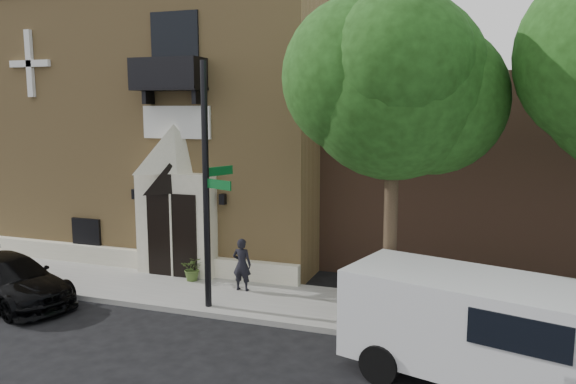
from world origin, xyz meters
name	(u,v)px	position (x,y,z in m)	size (l,w,h in m)	color
ground	(158,311)	(0.00, 0.00, 0.00)	(120.00, 120.00, 0.00)	black
sidewalk	(217,295)	(1.00, 1.50, 0.07)	(42.00, 3.00, 0.15)	gray
church	(198,125)	(-2.99, 7.95, 4.63)	(12.20, 11.01, 9.30)	tan
street_tree_left	(395,84)	(6.03, 0.35, 5.87)	(4.97, 4.38, 7.77)	#38281C
black_sedan	(9,280)	(-4.21, -0.77, 0.65)	(1.82, 4.48, 1.30)	black
cargo_van	(495,330)	(8.31, -1.53, 1.20)	(5.61, 3.42, 2.14)	silver
street_sign	(207,186)	(1.30, 0.45, 3.35)	(0.95, 1.23, 6.37)	black
fire_hydrant	(392,313)	(6.09, 0.55, 0.51)	(0.42, 0.33, 0.73)	#B2110E
dumpster	(506,317)	(8.61, 0.58, 0.72)	(1.91, 1.39, 1.12)	#103B1B
planter	(193,268)	(-0.20, 2.28, 0.53)	(0.68, 0.59, 0.76)	#445D26
pedestrian_near	(242,264)	(1.59, 1.92, 0.91)	(0.55, 0.36, 1.52)	black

